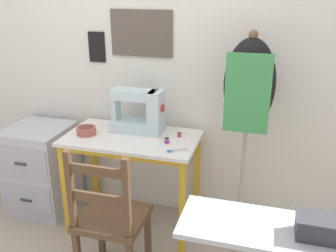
# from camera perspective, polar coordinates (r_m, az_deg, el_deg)

# --- Properties ---
(ground_plane) EXTENTS (14.00, 14.00, 0.00)m
(ground_plane) POSITION_cam_1_polar(r_m,az_deg,el_deg) (2.87, -7.11, -17.54)
(ground_plane) COLOR tan
(wall_back) EXTENTS (10.00, 0.07, 2.55)m
(wall_back) POSITION_cam_1_polar(r_m,az_deg,el_deg) (2.86, -3.45, 10.78)
(wall_back) COLOR silver
(wall_back) RESTS_ON ground_plane
(sewing_table) EXTENTS (0.96, 0.55, 0.74)m
(sewing_table) POSITION_cam_1_polar(r_m,az_deg,el_deg) (2.74, -5.60, -3.74)
(sewing_table) COLOR silver
(sewing_table) RESTS_ON ground_plane
(sewing_machine) EXTENTS (0.39, 0.19, 0.34)m
(sewing_machine) POSITION_cam_1_polar(r_m,az_deg,el_deg) (2.75, -4.22, 2.07)
(sewing_machine) COLOR silver
(sewing_machine) RESTS_ON sewing_table
(fabric_bowl) EXTENTS (0.14, 0.14, 0.06)m
(fabric_bowl) POSITION_cam_1_polar(r_m,az_deg,el_deg) (2.79, -12.34, -0.67)
(fabric_bowl) COLOR #B25647
(fabric_bowl) RESTS_ON sewing_table
(scissors) EXTENTS (0.14, 0.11, 0.01)m
(scissors) POSITION_cam_1_polar(r_m,az_deg,el_deg) (2.46, 0.95, -3.79)
(scissors) COLOR silver
(scissors) RESTS_ON sewing_table
(thread_spool_near_machine) EXTENTS (0.03, 0.03, 0.03)m
(thread_spool_near_machine) POSITION_cam_1_polar(r_m,az_deg,el_deg) (2.65, -0.66, -1.67)
(thread_spool_near_machine) COLOR silver
(thread_spool_near_machine) RESTS_ON sewing_table
(thread_spool_mid_table) EXTENTS (0.04, 0.04, 0.04)m
(thread_spool_mid_table) POSITION_cam_1_polar(r_m,az_deg,el_deg) (2.57, -0.19, -2.28)
(thread_spool_mid_table) COLOR purple
(thread_spool_mid_table) RESTS_ON sewing_table
(thread_spool_far_edge) EXTENTS (0.03, 0.03, 0.03)m
(thread_spool_far_edge) POSITION_cam_1_polar(r_m,az_deg,el_deg) (2.68, 1.73, -1.37)
(thread_spool_far_edge) COLOR red
(thread_spool_far_edge) RESTS_ON sewing_table
(wooden_chair) EXTENTS (0.40, 0.38, 0.93)m
(wooden_chair) POSITION_cam_1_polar(r_m,az_deg,el_deg) (2.36, -8.78, -13.92)
(wooden_chair) COLOR #513823
(wooden_chair) RESTS_ON ground_plane
(filing_cabinet) EXTENTS (0.47, 0.49, 0.71)m
(filing_cabinet) POSITION_cam_1_polar(r_m,az_deg,el_deg) (3.26, -18.64, -6.12)
(filing_cabinet) COLOR #B7B7BC
(filing_cabinet) RESTS_ON ground_plane
(dress_form) EXTENTS (0.33, 0.32, 1.51)m
(dress_form) POSITION_cam_1_polar(r_m,az_deg,el_deg) (2.48, 12.15, 4.45)
(dress_form) COLOR #846647
(dress_form) RESTS_ON ground_plane
(ironing_board) EXTENTS (1.26, 0.31, 0.84)m
(ironing_board) POSITION_cam_1_polar(r_m,az_deg,el_deg) (1.71, 23.93, -16.57)
(ironing_board) COLOR #ADB2B7
(ironing_board) RESTS_ON ground_plane
(storage_box) EXTENTS (0.20, 0.12, 0.09)m
(storage_box) POSITION_cam_1_polar(r_m,az_deg,el_deg) (1.64, 22.39, -14.20)
(storage_box) COLOR #333338
(storage_box) RESTS_ON ironing_board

